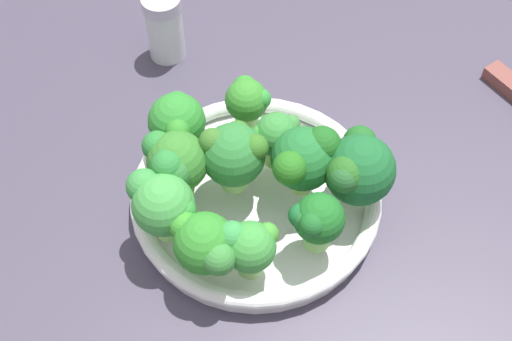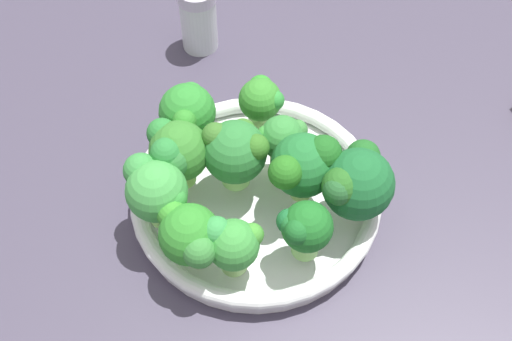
{
  "view_description": "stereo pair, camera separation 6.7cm",
  "coord_description": "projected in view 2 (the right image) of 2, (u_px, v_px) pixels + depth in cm",
  "views": [
    {
      "loc": [
        34.5,
        -22.89,
        59.87
      ],
      "look_at": [
        1.77,
        -1.36,
        5.87
      ],
      "focal_mm": 50.82,
      "sensor_mm": 36.0,
      "label": 1
    },
    {
      "loc": [
        37.68,
        -17.03,
        59.87
      ],
      "look_at": [
        1.77,
        -1.36,
        5.87
      ],
      "focal_mm": 50.82,
      "sensor_mm": 36.0,
      "label": 2
    }
  ],
  "objects": [
    {
      "name": "ground_plane",
      "position": [
        261.0,
        194.0,
        0.74
      ],
      "size": [
        130.0,
        130.0,
        2.5
      ],
      "primitive_type": "cube",
      "color": "#3E384A"
    },
    {
      "name": "bowl",
      "position": [
        256.0,
        197.0,
        0.7
      ],
      "size": [
        24.25,
        24.25,
        2.87
      ],
      "color": "silver",
      "rests_on": "ground_plane"
    },
    {
      "name": "broccoli_floret_0",
      "position": [
        155.0,
        188.0,
        0.64
      ],
      "size": [
        6.52,
        5.58,
        7.32
      ],
      "color": "#95DA6D",
      "rests_on": "bowl"
    },
    {
      "name": "broccoli_floret_1",
      "position": [
        281.0,
        138.0,
        0.68
      ],
      "size": [
        4.24,
        4.86,
        6.25
      ],
      "color": "#87B950",
      "rests_on": "bowl"
    },
    {
      "name": "broccoli_floret_2",
      "position": [
        305.0,
        228.0,
        0.62
      ],
      "size": [
        4.57,
        4.84,
        6.27
      ],
      "color": "#7DBA5E",
      "rests_on": "bowl"
    },
    {
      "name": "broccoli_floret_3",
      "position": [
        261.0,
        100.0,
        0.71
      ],
      "size": [
        4.61,
        4.26,
        6.12
      ],
      "color": "#85B55E",
      "rests_on": "bowl"
    },
    {
      "name": "broccoli_floret_4",
      "position": [
        304.0,
        165.0,
        0.65
      ],
      "size": [
        5.96,
        6.98,
        7.62
      ],
      "color": "#A2CB68",
      "rests_on": "bowl"
    },
    {
      "name": "broccoli_floret_5",
      "position": [
        188.0,
        112.0,
        0.69
      ],
      "size": [
        6.01,
        5.52,
        7.02
      ],
      "color": "#84C35E",
      "rests_on": "bowl"
    },
    {
      "name": "broccoli_floret_6",
      "position": [
        232.0,
        244.0,
        0.62
      ],
      "size": [
        4.79,
        5.17,
        6.02
      ],
      "color": "#7DB15A",
      "rests_on": "bowl"
    },
    {
      "name": "broccoli_floret_7",
      "position": [
        235.0,
        149.0,
        0.66
      ],
      "size": [
        5.98,
        5.98,
        7.39
      ],
      "color": "#8FC568",
      "rests_on": "bowl"
    },
    {
      "name": "broccoli_floret_8",
      "position": [
        189.0,
        235.0,
        0.62
      ],
      "size": [
        7.03,
        5.45,
        6.43
      ],
      "color": "#9ECF6C",
      "rests_on": "bowl"
    },
    {
      "name": "broccoli_floret_9",
      "position": [
        176.0,
        152.0,
        0.66
      ],
      "size": [
        6.3,
        5.77,
        7.37
      ],
      "color": "#8CC458",
      "rests_on": "bowl"
    },
    {
      "name": "broccoli_floret_10",
      "position": [
        356.0,
        183.0,
        0.64
      ],
      "size": [
        7.02,
        7.11,
        7.53
      ],
      "color": "#85CD5F",
      "rests_on": "bowl"
    },
    {
      "name": "pepper_shaker",
      "position": [
        198.0,
        18.0,
        0.81
      ],
      "size": [
        4.33,
        4.33,
        8.24
      ],
      "color": "silver",
      "rests_on": "ground_plane"
    }
  ]
}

